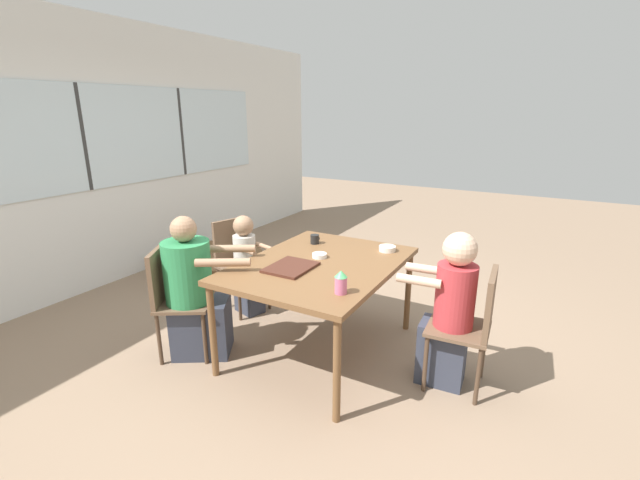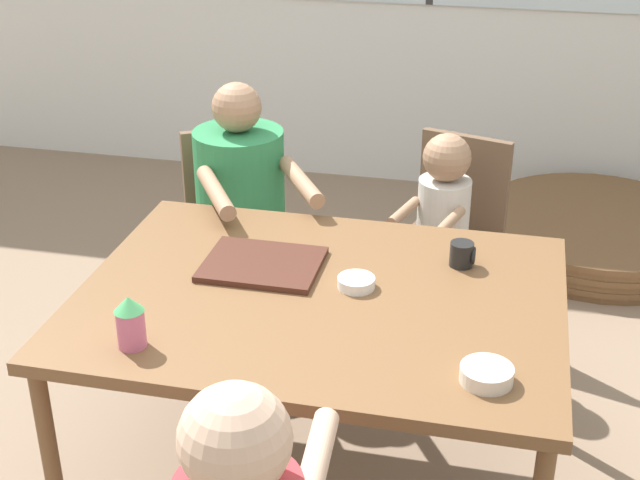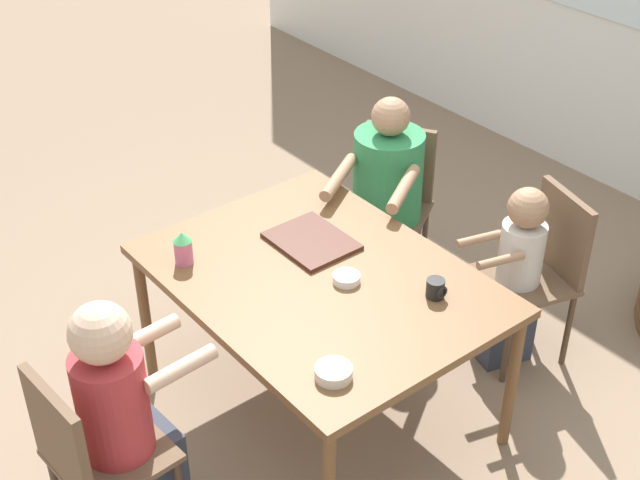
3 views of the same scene
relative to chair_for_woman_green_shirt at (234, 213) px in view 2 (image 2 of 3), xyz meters
name	(u,v)px [view 2 (image 2 of 3)]	position (x,y,z in m)	size (l,w,h in m)	color
dining_table	(320,310)	(0.59, -0.97, 0.17)	(1.46, 1.09, 0.75)	brown
chair_for_woman_green_shirt	(234,213)	(0.00, 0.00, 0.00)	(0.55, 0.55, 0.87)	brown
chair_for_toddler	(454,222)	(0.91, 0.12, 0.00)	(0.50, 0.50, 0.87)	brown
person_woman_green_shirt	(244,236)	(0.09, -0.15, -0.03)	(0.64, 0.73, 1.12)	#333847
person_toddler	(439,252)	(0.87, -0.03, -0.07)	(0.31, 0.42, 0.94)	#333847
food_tray_dark	(262,264)	(0.38, -0.85, 0.24)	(0.37, 0.30, 0.02)	#472319
coffee_mug	(462,254)	(1.00, -0.70, 0.27)	(0.08, 0.08, 0.08)	black
sippy_cup	(130,321)	(0.16, -1.37, 0.31)	(0.08, 0.08, 0.15)	#CC668C
bowl_white_shallow	(356,282)	(0.69, -0.91, 0.25)	(0.12, 0.12, 0.03)	white
bowl_cereal	(487,374)	(1.11, -1.32, 0.25)	(0.14, 0.14, 0.04)	silver
folded_table_stack	(597,233)	(1.59, 1.08, -0.43)	(1.19, 1.19, 0.18)	brown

